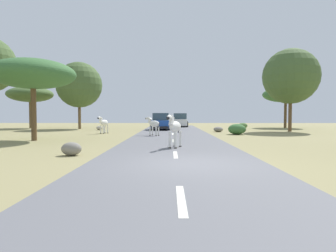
# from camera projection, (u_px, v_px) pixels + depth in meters

# --- Properties ---
(ground_plane) EXTENTS (90.00, 90.00, 0.00)m
(ground_plane) POSITION_uv_depth(u_px,v_px,m) (189.00, 165.00, 9.41)
(ground_plane) COLOR #8E8456
(road) EXTENTS (6.00, 64.00, 0.05)m
(road) POSITION_uv_depth(u_px,v_px,m) (177.00, 164.00, 9.42)
(road) COLOR slate
(road) RESTS_ON ground_plane
(lane_markings) EXTENTS (0.16, 56.00, 0.01)m
(lane_markings) POSITION_uv_depth(u_px,v_px,m) (177.00, 169.00, 8.42)
(lane_markings) COLOR silver
(lane_markings) RESTS_ON road
(zebra_0) EXTENTS (0.86, 1.69, 1.65)m
(zebra_0) POSITION_uv_depth(u_px,v_px,m) (174.00, 127.00, 13.78)
(zebra_0) COLOR silver
(zebra_0) RESTS_ON road
(zebra_1) EXTENTS (0.76, 1.59, 1.54)m
(zebra_1) POSITION_uv_depth(u_px,v_px,m) (104.00, 123.00, 24.61)
(zebra_1) COLOR silver
(zebra_1) RESTS_ON ground_plane
(zebra_2) EXTENTS (1.27, 1.22, 1.47)m
(zebra_2) POSITION_uv_depth(u_px,v_px,m) (153.00, 124.00, 21.64)
(zebra_2) COLOR silver
(zebra_2) RESTS_ON road
(car_0) EXTENTS (2.17, 4.41, 1.74)m
(car_0) POSITION_uv_depth(u_px,v_px,m) (180.00, 120.00, 37.43)
(car_0) COLOR white
(car_0) RESTS_ON road
(car_1) EXTENTS (2.06, 4.36, 1.74)m
(car_1) POSITION_uv_depth(u_px,v_px,m) (161.00, 122.00, 30.24)
(car_1) COLOR #1E479E
(car_1) RESTS_ON road
(tree_0) EXTENTS (5.18, 5.18, 4.91)m
(tree_0) POSITION_uv_depth(u_px,v_px,m) (30.00, 94.00, 33.69)
(tree_0) COLOR brown
(tree_0) RESTS_ON ground_plane
(tree_1) EXTENTS (5.12, 5.12, 7.54)m
(tree_1) POSITION_uv_depth(u_px,v_px,m) (79.00, 85.00, 32.36)
(tree_1) COLOR brown
(tree_1) RESTS_ON ground_plane
(tree_2) EXTENTS (5.47, 5.47, 5.03)m
(tree_2) POSITION_uv_depth(u_px,v_px,m) (286.00, 95.00, 35.04)
(tree_2) COLOR brown
(tree_2) RESTS_ON ground_plane
(tree_4) EXTENTS (5.21, 5.21, 5.09)m
(tree_4) POSITION_uv_depth(u_px,v_px,m) (33.00, 74.00, 17.92)
(tree_4) COLOR brown
(tree_4) RESTS_ON ground_plane
(tree_6) EXTENTS (5.26, 5.26, 7.92)m
(tree_6) POSITION_uv_depth(u_px,v_px,m) (291.00, 76.00, 27.39)
(tree_6) COLOR brown
(tree_6) RESTS_ON ground_plane
(bush_0) EXTENTS (1.08, 0.97, 0.65)m
(bush_0) POSITION_uv_depth(u_px,v_px,m) (243.00, 126.00, 33.62)
(bush_0) COLOR #4C7038
(bush_0) RESTS_ON ground_plane
(bush_2) EXTENTS (1.45, 1.30, 0.87)m
(bush_2) POSITION_uv_depth(u_px,v_px,m) (237.00, 129.00, 23.53)
(bush_2) COLOR #386633
(bush_2) RESTS_ON ground_plane
(rock_0) EXTENTS (0.89, 0.93, 0.48)m
(rock_0) POSITION_uv_depth(u_px,v_px,m) (218.00, 129.00, 27.04)
(rock_0) COLOR gray
(rock_0) RESTS_ON ground_plane
(rock_1) EXTENTS (0.63, 0.51, 0.45)m
(rock_1) POSITION_uv_depth(u_px,v_px,m) (99.00, 128.00, 29.91)
(rock_1) COLOR #A89E8C
(rock_1) RESTS_ON ground_plane
(rock_2) EXTENTS (0.81, 0.62, 0.54)m
(rock_2) POSITION_uv_depth(u_px,v_px,m) (71.00, 149.00, 11.53)
(rock_2) COLOR gray
(rock_2) RESTS_ON ground_plane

